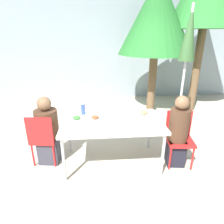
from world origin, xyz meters
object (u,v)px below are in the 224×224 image
Objects in this scene: chair_right at (179,134)px; bottle at (83,109)px; tree_behind_left at (157,16)px; chair_left at (43,136)px; person_left at (48,132)px; person_right at (178,133)px; drinking_cup at (113,110)px; closed_umbrella at (188,45)px; salad_bowl at (100,128)px.

bottle reaches higher than chair_right.
chair_left is at bearing -137.52° from tree_behind_left.
person_left is 5.67× the size of bottle.
bottle is at bearing -6.35° from chair_right.
person_left is 1.31× the size of chair_right.
tree_behind_left reaches higher than person_right.
person_right is 1.09m from drinking_cup.
chair_right is at bearing -121.89° from person_right.
closed_umbrella reaches higher than bottle.
salad_bowl is at bearing -17.77° from person_left.
person_left is 1.12m from drinking_cup.
person_right is 1.56m from bottle.
bottle reaches higher than chair_left.
closed_umbrella is 22.76× the size of drinking_cup.
salad_bowl is at bearing 15.98° from chair_right.
drinking_cup is 0.63m from salad_bowl.
chair_right is 4.34× the size of bottle.
drinking_cup is at bearing -122.32° from tree_behind_left.
tree_behind_left is (2.23, 2.02, 1.82)m from person_left.
drinking_cup is (1.13, 0.27, 0.30)m from chair_left.
bottle is (-1.48, 0.43, 0.28)m from person_right.
person_left is 2.78m from closed_umbrella.
person_left is 0.97× the size of person_right.
tree_behind_left is (1.40, 2.41, 1.58)m from salad_bowl.
drinking_cup is at bearing 20.56° from chair_left.
closed_umbrella is at bearing 21.06° from person_left.
chair_left is at bearing 1.83° from person_right.
drinking_cup is (1.07, 0.19, 0.28)m from person_left.
drinking_cup is at bearing 1.76° from bottle.
person_right is at bearing -24.47° from drinking_cup.
tree_behind_left is at bearing 57.68° from drinking_cup.
closed_umbrella reaches higher than drinking_cup.
closed_umbrella is at bearing 12.62° from bottle.
person_left is 3.52m from tree_behind_left.
person_left is at bearing -169.75° from drinking_cup.
chair_right is 0.27× the size of tree_behind_left.
drinking_cup is at bearing -13.07° from chair_right.
bottle is at bearing -9.53° from person_right.
closed_umbrella is 2.11m from bottle.
bottle is 1.83× the size of drinking_cup.
tree_behind_left reaches higher than closed_umbrella.
chair_right is (2.10, -0.17, -0.02)m from person_left.
person_right is (2.04, -0.25, 0.03)m from person_left.
tree_behind_left is at bearing 49.49° from person_left.
person_right is at bearing 6.43° from salad_bowl.
salad_bowl is 3.20m from tree_behind_left.
person_left is 10.39× the size of drinking_cup.
bottle is 1.04× the size of salad_bowl.
person_right reaches higher than chair_right.
chair_left is 1.00× the size of chair_right.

